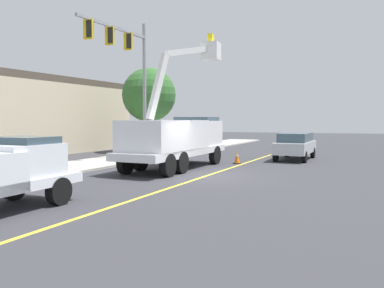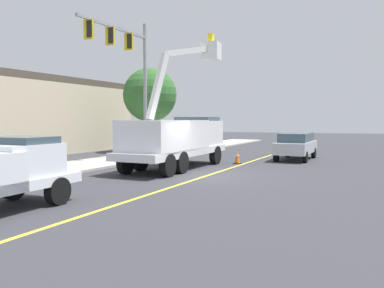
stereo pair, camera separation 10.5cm
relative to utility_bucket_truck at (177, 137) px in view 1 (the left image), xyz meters
name	(u,v)px [view 1 (the left image)]	position (x,y,z in m)	size (l,w,h in m)	color
ground	(205,176)	(-2.33, -2.28, -1.62)	(120.00, 120.00, 0.00)	#38383D
sidewalk_far_side	(74,167)	(-1.53, 5.25, -1.56)	(60.00, 3.60, 0.12)	#B2ADA3
lane_centre_stripe	(205,176)	(-2.33, -2.28, -1.61)	(50.00, 0.16, 0.01)	yellow
utility_bucket_truck	(177,137)	(0.00, 0.00, 0.00)	(8.42, 3.72, 7.03)	white
passing_minivan	(295,144)	(6.71, -5.49, -0.64)	(4.97, 2.39, 1.69)	silver
traffic_cone_mid_front	(237,157)	(3.17, -2.51, -1.25)	(0.40, 0.40, 0.75)	black
traffic_signal_mast	(127,61)	(1.94, 3.86, 4.37)	(6.40, 0.96, 8.56)	gray
commercial_building_backdrop	(1,115)	(3.58, 15.02, 1.21)	(21.14, 10.72, 5.66)	beige
street_tree_right	(149,95)	(9.15, 5.81, 2.82)	(4.17, 4.17, 6.53)	brown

